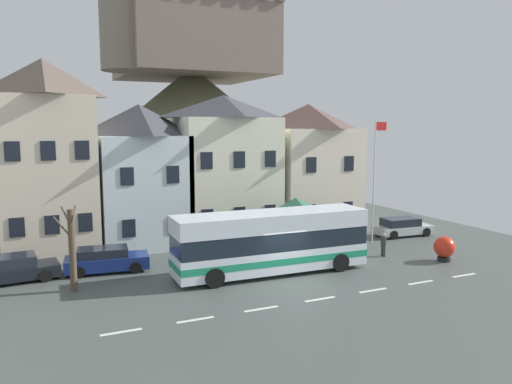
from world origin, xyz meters
TOP-DOWN VIEW (x-y plane):
  - ground_plane at (0.00, -0.00)m, footprint 40.00×60.00m
  - townhouse_00 at (-10.92, 12.12)m, footprint 5.45×6.30m
  - townhouse_01 at (-5.19, 11.99)m, footprint 5.63×6.05m
  - townhouse_02 at (0.71, 11.80)m, footprint 6.82×5.67m
  - townhouse_03 at (7.81, 12.23)m, footprint 6.40×6.53m
  - hilltop_castle at (3.49, 28.29)m, footprint 34.48×34.48m
  - transit_bus at (-0.22, 2.26)m, footprint 10.78×2.93m
  - bus_shelter at (3.05, 5.49)m, footprint 3.60×3.60m
  - parked_car_00 at (-13.06, 6.36)m, footprint 4.60×2.30m
  - parked_car_01 at (6.15, 7.05)m, footprint 3.83×1.95m
  - parked_car_02 at (12.62, 6.75)m, footprint 4.38×2.20m
  - parked_car_03 at (-8.36, 6.23)m, footprint 4.59×2.29m
  - pedestrian_00 at (6.36, 4.46)m, footprint 0.34×0.29m
  - pedestrian_01 at (3.94, 3.91)m, footprint 0.30×0.30m
  - pedestrian_02 at (7.59, 2.56)m, footprint 0.34×0.35m
  - pedestrian_03 at (3.53, 4.72)m, footprint 0.33×0.34m
  - public_bench at (3.06, 7.33)m, footprint 1.43×0.48m
  - flagpole at (9.21, 5.69)m, footprint 0.95×0.10m
  - harbour_buoy at (10.14, 0.17)m, footprint 1.24×1.24m
  - bare_tree_00 at (-10.26, 3.56)m, footprint 1.15×2.33m

SIDE VIEW (x-z plane):
  - ground_plane at x=0.00m, z-range -0.06..0.00m
  - public_bench at x=3.06m, z-range 0.03..0.90m
  - parked_car_02 at x=12.62m, z-range -0.01..1.30m
  - parked_car_00 at x=-13.06m, z-range -0.01..1.35m
  - parked_car_03 at x=-8.36m, z-range -0.01..1.34m
  - parked_car_01 at x=6.15m, z-range -0.01..1.37m
  - harbour_buoy at x=10.14m, z-range 0.07..1.57m
  - pedestrian_02 at x=7.59m, z-range 0.11..1.57m
  - pedestrian_01 at x=3.94m, z-range 0.08..1.66m
  - pedestrian_00 at x=6.36m, z-range 0.07..1.77m
  - pedestrian_03 at x=3.53m, z-range 0.12..1.78m
  - transit_bus at x=-0.22m, z-range 0.01..3.37m
  - bare_tree_00 at x=-10.26m, z-range 0.09..4.18m
  - bus_shelter at x=3.05m, z-range 1.18..4.71m
  - townhouse_01 at x=-5.19m, z-range 0.00..9.37m
  - flagpole at x=9.21m, z-range 0.59..8.87m
  - townhouse_03 at x=7.81m, z-range 0.00..9.63m
  - townhouse_02 at x=0.71m, z-range 0.00..10.10m
  - townhouse_00 at x=-10.92m, z-range 0.00..12.02m
  - hilltop_castle at x=3.49m, z-range -3.80..19.34m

